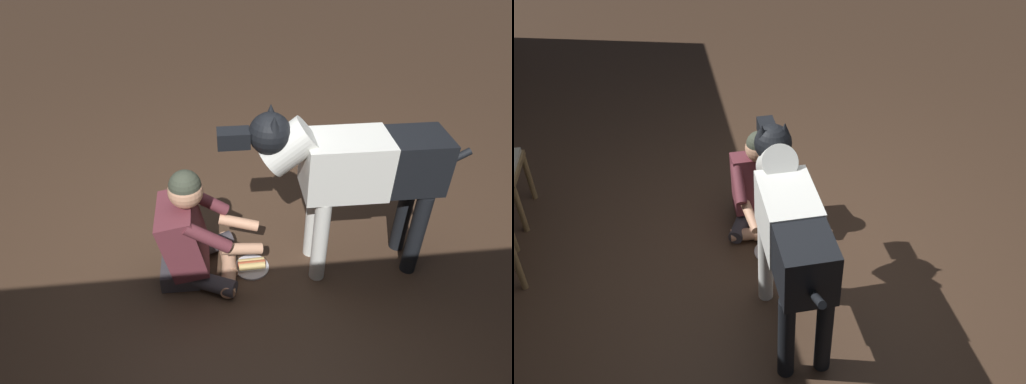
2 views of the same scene
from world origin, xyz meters
TOP-DOWN VIEW (x-y plane):
  - ground_plane at (0.00, 0.00)m, footprint 16.13×16.13m
  - person_sitting_on_floor at (0.41, 0.20)m, footprint 0.66×0.58m
  - large_dog at (-0.57, 0.22)m, footprint 1.50×0.33m
  - hot_dog_on_plate at (0.04, 0.21)m, footprint 0.23×0.23m

SIDE VIEW (x-z plane):
  - ground_plane at x=0.00m, z-range 0.00..0.00m
  - hot_dog_on_plate at x=0.04m, z-range -0.01..0.06m
  - person_sitting_on_floor at x=0.41m, z-range -0.07..0.73m
  - large_dog at x=-0.57m, z-range 0.17..1.34m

